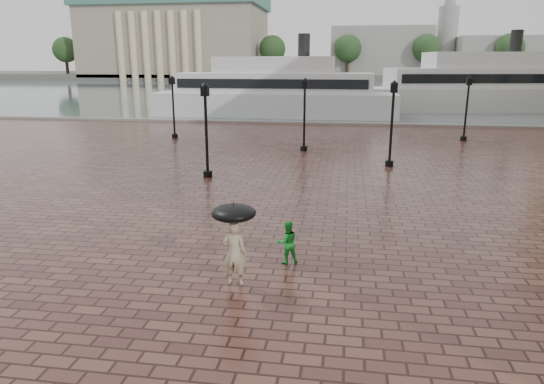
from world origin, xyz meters
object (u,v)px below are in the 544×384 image
Objects in this scene: adult_pedestrian at (235,253)px; ferry_near at (274,92)px; street_lamps at (310,115)px; child_pedestrian at (287,242)px; ferry_far at (483,87)px.

ferry_near is at bearing -80.08° from adult_pedestrian.
street_lamps is 17.60m from child_pedestrian.
ferry_far reaches higher than ferry_near.
child_pedestrian is 50.77m from ferry_far.
child_pedestrian is 0.04× the size of ferry_far.
ferry_near is (-6.08, 38.27, 1.87)m from child_pedestrian.
child_pedestrian is at bearing -123.90° from adult_pedestrian.
child_pedestrian is at bearing -120.63° from ferry_far.
ferry_near is at bearing 104.41° from street_lamps.
ferry_far is at bearing -107.24° from adult_pedestrian.
adult_pedestrian is at bearing 31.88° from child_pedestrian.
ferry_far is (22.98, 9.57, 0.23)m from ferry_near.
ferry_far is (18.03, 49.36, 1.88)m from adult_pedestrian.
street_lamps is at bearing -131.36° from ferry_far.
child_pedestrian is (1.14, 1.53, -0.22)m from adult_pedestrian.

